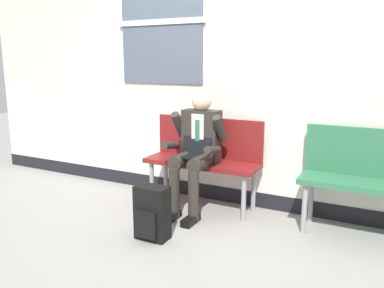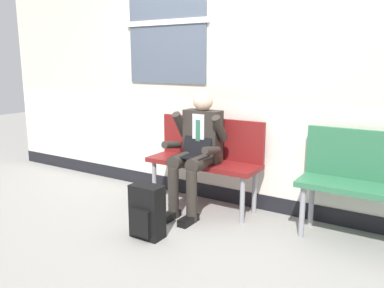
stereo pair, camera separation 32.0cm
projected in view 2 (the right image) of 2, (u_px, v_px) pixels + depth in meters
The scene contains 6 objects.
ground_plane at pixel (187, 215), 4.13m from camera, with size 18.00×18.00×0.00m, color gray.
station_wall at pixel (217, 70), 4.35m from camera, with size 6.83×0.17×2.99m.
bench_with_person at pixel (206, 155), 4.29m from camera, with size 1.25×0.42×0.98m.
bench_empty at pixel (380, 179), 3.39m from camera, with size 1.33×0.42×0.99m.
person_seated at pixel (197, 148), 4.10m from camera, with size 0.57×0.70×1.28m.
backpack at pixel (147, 212), 3.56m from camera, with size 0.30×0.21×0.49m.
Camera 2 is at (2.12, -3.26, 1.58)m, focal length 36.84 mm.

